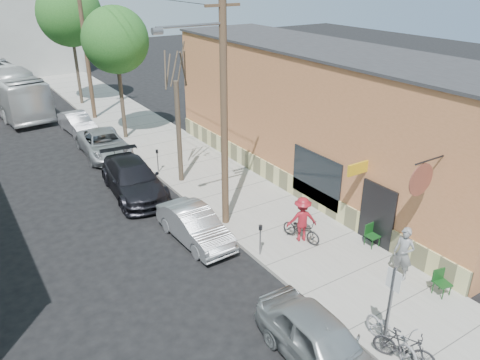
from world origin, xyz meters
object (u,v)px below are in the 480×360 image
car_1 (195,226)px  tree_leafy_mid (116,40)px  tree_leafy_far (69,14)px  patron_grey (404,253)px  car_0 (321,343)px  patio_chair_a (373,236)px  parked_bike_b (392,335)px  patio_chair_b (443,283)px  utility_pole_near (223,100)px  car_2 (133,179)px  car_3 (104,144)px  parking_meter_far (157,157)px  sign_post (390,302)px  tree_bare (179,133)px  cyclist (302,219)px  car_4 (77,123)px  bus (10,90)px  parking_meter_near (260,235)px  parked_bike_a (404,347)px

car_1 → tree_leafy_mid: bearing=78.8°
tree_leafy_far → patron_grey: (2.70, -28.99, -5.69)m
car_0 → patio_chair_a: bearing=31.7°
parked_bike_b → patio_chair_b: bearing=18.2°
patio_chair_a → patio_chair_b: (-0.33, -3.30, 0.00)m
utility_pole_near → patron_grey: (3.11, -6.59, -4.29)m
car_1 → car_2: (-0.47, 5.32, 0.12)m
tree_leafy_mid → car_3: tree_leafy_mid is taller
parking_meter_far → car_0: (-1.62, -14.34, -0.23)m
sign_post → patio_chair_b: 3.79m
patio_chair_b → car_0: car_0 is taller
tree_leafy_far → tree_leafy_mid: bearing=-90.0°
tree_leafy_far → car_3: 13.37m
tree_bare → car_1: size_ratio=1.23×
parking_meter_far → patio_chair_a: bearing=-70.4°
tree_leafy_mid → cyclist: 16.39m
utility_pole_near → car_3: utility_pole_near is taller
patio_chair_b → patio_chair_a: bearing=97.0°
car_4 → car_1: bearing=-93.8°
cyclist → car_4: 18.84m
parked_bike_b → cyclist: bearing=80.1°
patron_grey → car_1: 7.80m
utility_pole_near → car_1: utility_pole_near is taller
patio_chair_a → cyclist: size_ratio=0.48×
bus → tree_bare: bearing=-80.7°
patio_chair_a → cyclist: 2.75m
tree_leafy_mid → car_2: (-2.47, -7.79, -5.29)m
patron_grey → cyclist: patron_grey is taller
parking_meter_near → tree_leafy_far: bearing=88.7°
car_0 → car_3: car_0 is taller
patio_chair_a → car_0: 6.45m
parking_meter_near → patron_grey: bearing=-49.4°
patio_chair_b → parked_bike_a: 3.60m
tree_leafy_mid → parked_bike_b: 22.08m
sign_post → car_0: bearing=157.8°
parking_meter_far → tree_leafy_far: 16.99m
sign_post → car_0: size_ratio=0.64×
tree_bare → parked_bike_b: (-0.25, -13.55, -1.99)m
patio_chair_a → car_2: (-5.87, 9.59, 0.20)m
car_0 → patio_chair_b: bearing=0.9°
tree_bare → car_0: tree_bare is taller
patio_chair_b → car_2: bearing=125.9°
parked_bike_b → car_0: (-1.91, 0.78, 0.08)m
cyclist → car_0: 6.22m
parking_meter_near → car_3: car_3 is taller
tree_bare → parked_bike_a: size_ratio=3.00×
parking_meter_far → parked_bike_b: size_ratio=0.63×
parking_meter_near → utility_pole_near: (0.14, 2.80, 4.43)m
parked_bike_a → car_4: (-1.83, 24.85, -0.00)m
tree_leafy_mid → patio_chair_b: size_ratio=8.95×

